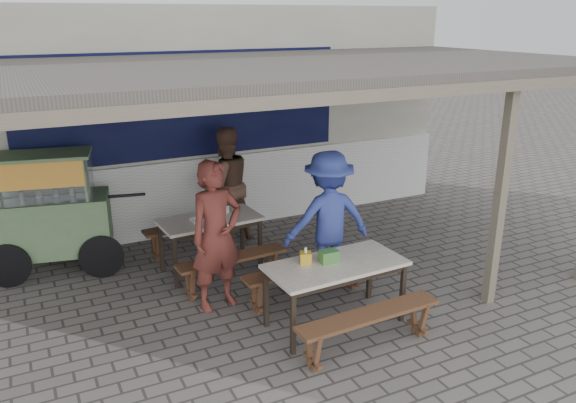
# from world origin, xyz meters

# --- Properties ---
(ground) EXTENTS (60.00, 60.00, 0.00)m
(ground) POSITION_xyz_m (0.00, 0.00, 0.00)
(ground) COLOR #5E5955
(ground) RESTS_ON ground
(back_wall) EXTENTS (9.00, 1.28, 3.50)m
(back_wall) POSITION_xyz_m (-0.00, 3.58, 1.72)
(back_wall) COLOR beige
(back_wall) RESTS_ON ground
(warung_roof) EXTENTS (9.00, 4.21, 2.81)m
(warung_roof) POSITION_xyz_m (0.02, 0.90, 2.71)
(warung_roof) COLOR #4F4944
(warung_roof) RESTS_ON ground
(table_left) EXTENTS (1.38, 0.78, 0.75)m
(table_left) POSITION_xyz_m (-0.40, 1.46, 0.67)
(table_left) COLOR silver
(table_left) RESTS_ON ground
(bench_left_street) EXTENTS (1.46, 0.38, 0.45)m
(bench_left_street) POSITION_xyz_m (-0.35, 0.79, 0.34)
(bench_left_street) COLOR brown
(bench_left_street) RESTS_ON ground
(bench_left_wall) EXTENTS (1.46, 0.38, 0.45)m
(bench_left_wall) POSITION_xyz_m (-0.45, 2.14, 0.34)
(bench_left_wall) COLOR brown
(bench_left_wall) RESTS_ON ground
(table_right) EXTENTS (1.57, 0.80, 0.75)m
(table_right) POSITION_xyz_m (0.38, -0.53, 0.67)
(table_right) COLOR silver
(table_right) RESTS_ON ground
(bench_right_street) EXTENTS (1.65, 0.34, 0.45)m
(bench_right_street) POSITION_xyz_m (0.40, -1.17, 0.34)
(bench_right_street) COLOR brown
(bench_right_street) RESTS_ON ground
(bench_right_wall) EXTENTS (1.65, 0.34, 0.45)m
(bench_right_wall) POSITION_xyz_m (0.35, 0.11, 0.34)
(bench_right_wall) COLOR brown
(bench_right_wall) RESTS_ON ground
(vendor_cart) EXTENTS (2.12, 1.09, 1.65)m
(vendor_cart) POSITION_xyz_m (-2.30, 2.38, 0.89)
(vendor_cart) COLOR #69885A
(vendor_cart) RESTS_ON ground
(patron_street_side) EXTENTS (0.73, 0.55, 1.80)m
(patron_street_side) POSITION_xyz_m (-0.65, 0.46, 0.90)
(patron_street_side) COLOR maroon
(patron_street_side) RESTS_ON ground
(patron_wall_side) EXTENTS (0.93, 0.76, 1.78)m
(patron_wall_side) POSITION_xyz_m (0.17, 2.41, 0.89)
(patron_wall_side) COLOR brown
(patron_wall_side) RESTS_ON ground
(patron_right_table) EXTENTS (1.21, 0.79, 1.76)m
(patron_right_table) POSITION_xyz_m (0.83, 0.44, 0.88)
(patron_right_table) COLOR #3443A0
(patron_right_table) RESTS_ON ground
(tissue_box) EXTENTS (0.16, 0.16, 0.12)m
(tissue_box) POSITION_xyz_m (0.08, -0.37, 0.81)
(tissue_box) COLOR gold
(tissue_box) RESTS_ON table_right
(donation_box) EXTENTS (0.21, 0.15, 0.14)m
(donation_box) POSITION_xyz_m (0.32, -0.47, 0.82)
(donation_box) COLOR #3F7B36
(donation_box) RESTS_ON table_right
(condiment_jar) EXTENTS (0.09, 0.09, 0.10)m
(condiment_jar) POSITION_xyz_m (-0.12, 1.59, 0.80)
(condiment_jar) COLOR beige
(condiment_jar) RESTS_ON table_left
(condiment_bowl) EXTENTS (0.23, 0.23, 0.04)m
(condiment_bowl) POSITION_xyz_m (-0.61, 1.40, 0.77)
(condiment_bowl) COLOR white
(condiment_bowl) RESTS_ON table_left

